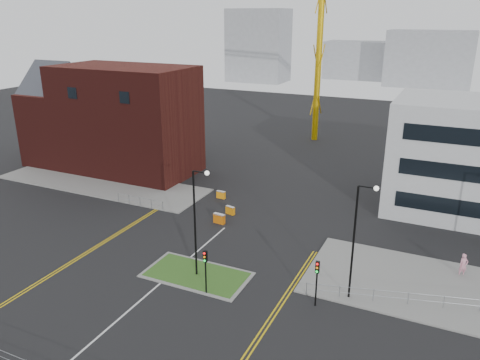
{
  "coord_description": "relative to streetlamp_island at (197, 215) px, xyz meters",
  "views": [
    {
      "loc": [
        19.38,
        -20.82,
        20.1
      ],
      "look_at": [
        1.3,
        17.88,
        5.0
      ],
      "focal_mm": 35.0,
      "sensor_mm": 36.0,
      "label": 1
    }
  ],
  "objects": [
    {
      "name": "skyline_b",
      "position": [
        7.78,
        122.0,
        2.59
      ],
      "size": [
        24.0,
        12.0,
        16.0
      ],
      "primitive_type": "cube",
      "color": "gray",
      "rests_on": "ground"
    },
    {
      "name": "island_kerb",
      "position": [
        -0.22,
        0.0,
        -5.37
      ],
      "size": [
        8.6,
        4.6,
        0.08
      ],
      "primitive_type": "cube",
      "color": "slate",
      "rests_on": "ground"
    },
    {
      "name": "yellow_right_b",
      "position": [
        7.58,
        -2.0,
        -5.41
      ],
      "size": [
        0.12,
        20.0,
        0.01
      ],
      "primitive_type": "cube",
      "color": "gold",
      "rests_on": "ground"
    },
    {
      "name": "barrier_right",
      "position": [
        -3.22,
        9.79,
        -4.85
      ],
      "size": [
        1.26,
        0.55,
        1.03
      ],
      "color": "#CD5F0B",
      "rests_on": "ground"
    },
    {
      "name": "skyline_d",
      "position": [
        -10.22,
        132.0,
        0.59
      ],
      "size": [
        30.0,
        12.0,
        12.0
      ],
      "primitive_type": "cube",
      "color": "gray",
      "rests_on": "ground"
    },
    {
      "name": "pavement_left",
      "position": [
        -22.22,
        14.0,
        -5.35
      ],
      "size": [
        28.0,
        8.0,
        0.12
      ],
      "primitive_type": "cube",
      "color": "slate",
      "rests_on": "ground"
    },
    {
      "name": "streetlamp_right_near",
      "position": [
        12.0,
        2.0,
        0.0
      ],
      "size": [
        1.46,
        0.36,
        9.18
      ],
      "color": "black",
      "rests_on": "ground"
    },
    {
      "name": "traffic_light_island",
      "position": [
        1.78,
        -2.02,
        -2.85
      ],
      "size": [
        0.28,
        0.33,
        3.65
      ],
      "color": "black",
      "rests_on": "ground"
    },
    {
      "name": "grass_island",
      "position": [
        -0.22,
        0.0,
        -5.35
      ],
      "size": [
        8.0,
        4.0,
        0.12
      ],
      "primitive_type": "cube",
      "color": "#2C511B",
      "rests_on": "ground"
    },
    {
      "name": "yellow_left_a",
      "position": [
        -11.22,
        2.0,
        -5.41
      ],
      "size": [
        0.12,
        24.0,
        0.01
      ],
      "primitive_type": "cube",
      "color": "gold",
      "rests_on": "ground"
    },
    {
      "name": "ground",
      "position": [
        -2.22,
        -8.0,
        -5.41
      ],
      "size": [
        200.0,
        200.0,
        0.0
      ],
      "primitive_type": "plane",
      "color": "black",
      "rests_on": "ground"
    },
    {
      "name": "traffic_light_right",
      "position": [
        9.78,
        -0.02,
        -2.85
      ],
      "size": [
        0.28,
        0.33,
        3.65
      ],
      "color": "black",
      "rests_on": "ground"
    },
    {
      "name": "skyline_a",
      "position": [
        -42.22,
        112.0,
        5.59
      ],
      "size": [
        18.0,
        12.0,
        22.0
      ],
      "primitive_type": "cube",
      "color": "gray",
      "rests_on": "ground"
    },
    {
      "name": "barrier_mid",
      "position": [
        -6.22,
        16.0,
        -4.93
      ],
      "size": [
        1.07,
        0.4,
        0.89
      ],
      "color": "orange",
      "rests_on": "ground"
    },
    {
      "name": "centre_line",
      "position": [
        -2.22,
        -6.0,
        -5.41
      ],
      "size": [
        0.15,
        30.0,
        0.01
      ],
      "primitive_type": "cube",
      "color": "silver",
      "rests_on": "ground"
    },
    {
      "name": "streetlamp_island",
      "position": [
        0.0,
        0.0,
        0.0
      ],
      "size": [
        1.46,
        0.36,
        9.18
      ],
      "color": "black",
      "rests_on": "ground"
    },
    {
      "name": "barrier_left",
      "position": [
        -3.22,
        12.33,
        -4.93
      ],
      "size": [
        1.1,
        0.6,
        0.88
      ],
      "color": "orange",
      "rests_on": "ground"
    },
    {
      "name": "railing_right",
      "position": [
        18.28,
        3.5,
        -4.63
      ],
      "size": [
        19.05,
        5.05,
        1.1
      ],
      "color": "gray",
      "rests_on": "ground"
    },
    {
      "name": "pedestrian",
      "position": [
        19.44,
        9.02,
        -4.41
      ],
      "size": [
        0.87,
        0.79,
        2.0
      ],
      "primitive_type": "imported",
      "rotation": [
        0.0,
        0.0,
        0.56
      ],
      "color": "pink",
      "rests_on": "ground"
    },
    {
      "name": "yellow_right_a",
      "position": [
        7.28,
        -2.0,
        -5.41
      ],
      "size": [
        0.12,
        20.0,
        0.01
      ],
      "primitive_type": "cube",
      "color": "gold",
      "rests_on": "ground"
    },
    {
      "name": "pavement_right",
      "position": [
        19.78,
        6.0,
        -5.35
      ],
      "size": [
        24.0,
        10.0,
        0.12
      ],
      "primitive_type": "cube",
      "color": "slate",
      "rests_on": "ground"
    },
    {
      "name": "yellow_left_b",
      "position": [
        -10.92,
        2.0,
        -5.41
      ],
      "size": [
        0.12,
        24.0,
        0.01
      ],
      "primitive_type": "cube",
      "color": "gold",
      "rests_on": "ground"
    },
    {
      "name": "railing_left",
      "position": [
        -13.22,
        10.0,
        -4.67
      ],
      "size": [
        6.05,
        0.05,
        1.1
      ],
      "color": "gray",
      "rests_on": "ground"
    },
    {
      "name": "brick_building",
      "position": [
        -25.19,
        20.0,
        1.44
      ],
      "size": [
        24.2,
        10.07,
        14.24
      ],
      "color": "#3F120F",
      "rests_on": "ground"
    }
  ]
}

